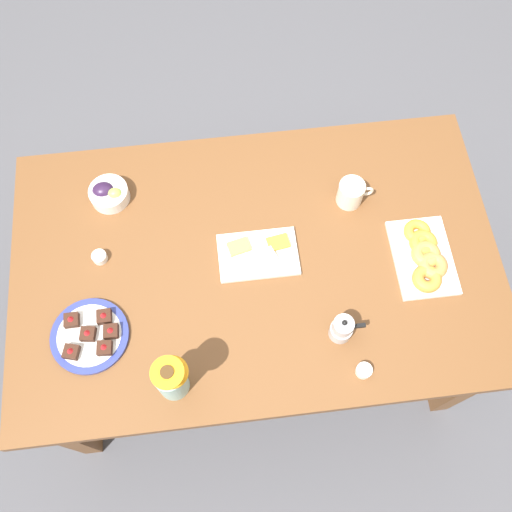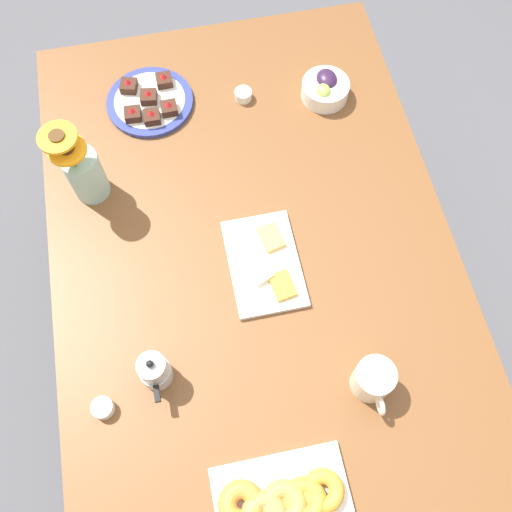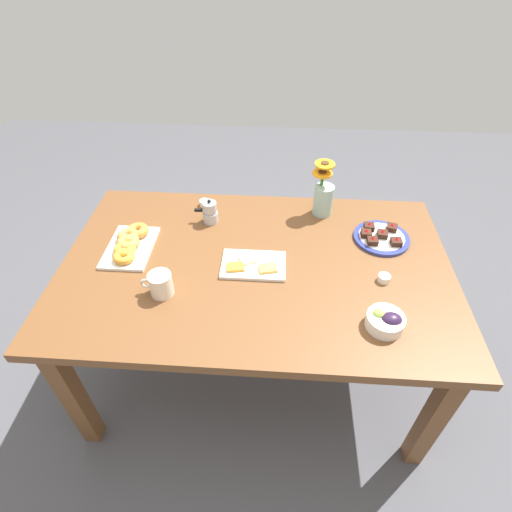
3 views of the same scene
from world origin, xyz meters
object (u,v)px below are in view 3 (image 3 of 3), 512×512
Objects in this scene: coffee_mug at (160,284)px; grape_bowl at (386,321)px; dining_table at (256,278)px; dessert_plate at (381,237)px; jam_cup_berry at (205,203)px; cheese_platter at (253,265)px; moka_pot at (210,212)px; flower_vase at (323,197)px; jam_cup_honey at (384,278)px; croissant_platter at (129,244)px.

coffee_mug is 0.93× the size of grape_bowl.
coffee_mug reaches higher than dining_table.
dessert_plate is at bearing -156.57° from coffee_mug.
dessert_plate reaches higher than jam_cup_berry.
cheese_platter is 5.42× the size of jam_cup_berry.
moka_pot is (-0.11, -0.46, 0.00)m from coffee_mug.
grape_bowl is at bearing 150.30° from cheese_platter.
coffee_mug is 0.48× the size of flower_vase.
croissant_platter is at bearing -6.90° from jam_cup_honey.
jam_cup_honey is 0.81m from moka_pot.
jam_cup_berry is (-0.27, -0.34, -0.01)m from croissant_platter.
coffee_mug is 0.96m from dessert_plate.
croissant_platter is at bearing -19.25° from grape_bowl.
jam_cup_berry is 0.57m from flower_vase.
dessert_plate is at bearing -160.26° from dining_table.
moka_pot reaches higher than jam_cup_berry.
jam_cup_berry is 0.84m from dessert_plate.
dining_table is 0.50m from jam_cup_berry.
moka_pot is at bearing -53.36° from cheese_platter.
grape_bowl is 2.76× the size of jam_cup_honey.
moka_pot is at bearing -6.00° from dessert_plate.
cheese_platter is 2.18× the size of moka_pot.
dessert_plate is (-0.82, 0.21, -0.00)m from jam_cup_berry.
coffee_mug is 0.51× the size of dessert_plate.
croissant_platter is 0.43m from jam_cup_berry.
coffee_mug is 0.86m from jam_cup_honey.
croissant_platter is (1.01, -0.35, -0.00)m from grape_bowl.
jam_cup_honey is at bearing 83.06° from dessert_plate.
flower_vase reaches higher than jam_cup_berry.
grape_bowl is (-0.81, 0.10, -0.02)m from coffee_mug.
jam_cup_honey is at bearing -171.84° from coffee_mug.
coffee_mug reaches higher than grape_bowl.
dining_table is 6.15× the size of cheese_platter.
coffee_mug is at bearing 83.63° from jam_cup_berry.
jam_cup_honey is 1.00× the size of jam_cup_berry.
cheese_platter is at bearing 21.22° from dessert_plate.
grape_bowl is at bearing 147.93° from dining_table.
cheese_platter is (0.01, 0.02, 0.10)m from dining_table.
croissant_platter is 5.94× the size of jam_cup_berry.
croissant_platter is 1.10× the size of flower_vase.
dining_table is 33.33× the size of jam_cup_honey.
jam_cup_berry is (0.27, -0.42, 0.01)m from cheese_platter.
grape_bowl is 2.76× the size of jam_cup_berry.
jam_cup_berry is at bearing -14.22° from dessert_plate.
grape_bowl is 0.90m from moka_pot.
cheese_platter is 1.01× the size of flower_vase.
jam_cup_berry is at bearing -127.97° from croissant_platter.
dining_table is at bearing -32.07° from grape_bowl.
jam_cup_honey is at bearing 172.41° from dining_table.
dessert_plate is at bearing 143.85° from flower_vase.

